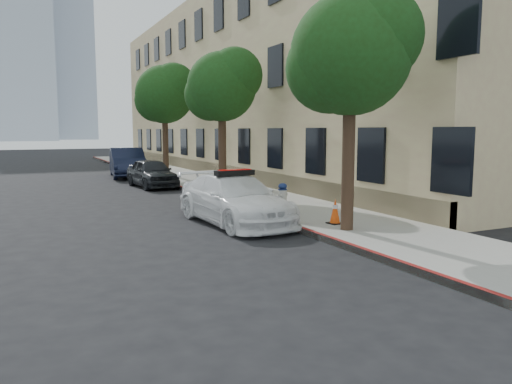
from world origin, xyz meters
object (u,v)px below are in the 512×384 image
object	(u,v)px
traffic_cone	(335,211)
parked_car_far	(127,163)
parked_car_mid	(152,173)
fire_hydrant	(283,198)
police_car	(235,199)

from	to	relation	value
traffic_cone	parked_car_far	bearing A→B (deg)	96.35
parked_car_mid	parked_car_far	xyz separation A→B (m)	(0.00, 5.37, 0.15)
parked_car_far	parked_car_mid	bearing A→B (deg)	-83.54
parked_car_mid	fire_hydrant	world-z (taller)	parked_car_mid
parked_car_mid	traffic_cone	world-z (taller)	parked_car_mid
parked_car_mid	traffic_cone	distance (m)	11.58
police_car	traffic_cone	xyz separation A→B (m)	(1.97, -1.87, -0.20)
police_car	parked_car_mid	size ratio (longest dim) A/B	1.25
parked_car_far	traffic_cone	size ratio (longest dim) A/B	7.36
parked_car_mid	fire_hydrant	size ratio (longest dim) A/B	4.42
parked_car_mid	parked_car_far	size ratio (longest dim) A/B	0.78
parked_car_far	fire_hydrant	distance (m)	14.66
parked_car_mid	police_car	bearing A→B (deg)	-94.95
parked_car_mid	fire_hydrant	distance (m)	9.34
parked_car_mid	parked_car_far	bearing A→B (deg)	85.68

